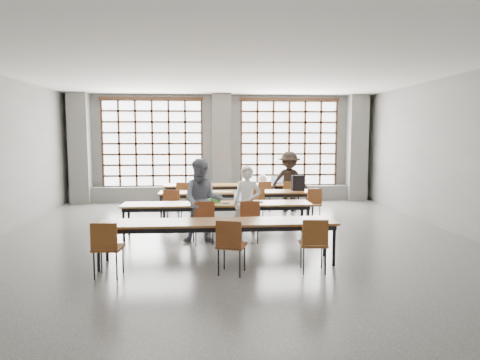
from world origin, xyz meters
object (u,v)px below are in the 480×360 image
(student_female, at_px, (203,201))
(backpack, at_px, (298,183))
(student_back, at_px, (289,182))
(chair_near_right, at_px, (314,240))
(red_pouch, at_px, (108,245))
(chair_back_right, at_px, (290,193))
(chair_near_left, at_px, (107,244))
(chair_mid_centre, at_px, (255,202))
(desk_row_c, at_px, (217,206))
(chair_back_mid, at_px, (263,193))
(chair_mid_left, at_px, (173,203))
(desk_row_a, at_px, (233,186))
(phone, at_px, (226,203))
(chair_front_left, at_px, (204,218))
(laptop_back, at_px, (277,181))
(chair_back_left, at_px, (184,194))
(plastic_bag, at_px, (263,179))
(chair_front_right, at_px, (248,217))
(green_box, at_px, (215,200))
(chair_near_mid, at_px, (231,241))
(student_male, at_px, (247,204))
(chair_mid_right, at_px, (312,202))
(mouse, at_px, (261,202))
(desk_row_b, at_px, (237,194))
(laptop_front, at_px, (242,199))
(desk_row_d, at_px, (218,225))

(student_female, bearing_deg, backpack, 46.90)
(student_back, bearing_deg, chair_near_right, -92.26)
(red_pouch, bearing_deg, chair_back_right, 54.15)
(chair_near_left, bearing_deg, chair_mid_centre, 54.73)
(desk_row_c, relative_size, red_pouch, 20.00)
(chair_back_mid, relative_size, chair_mid_left, 1.00)
(desk_row_a, relative_size, chair_mid_centre, 4.55)
(red_pouch, bearing_deg, phone, 51.36)
(chair_front_left, distance_m, student_female, 0.34)
(chair_back_mid, relative_size, phone, 6.77)
(chair_back_mid, xyz_separation_m, phone, (-1.18, -2.95, 0.20))
(desk_row_c, relative_size, laptop_back, 10.30)
(chair_back_left, bearing_deg, chair_mid_left, -96.56)
(chair_back_left, relative_size, phone, 6.77)
(chair_near_left, height_order, plastic_bag, plastic_bag)
(chair_front_right, bearing_deg, green_box, 133.07)
(student_back, bearing_deg, chair_near_mid, -105.09)
(chair_near_right, distance_m, student_male, 2.25)
(chair_mid_right, relative_size, mouse, 8.98)
(desk_row_b, distance_m, student_back, 1.93)
(chair_back_left, xyz_separation_m, chair_back_mid, (2.23, 0.00, 0.00))
(chair_mid_centre, bearing_deg, backpack, 29.65)
(chair_front_right, bearing_deg, chair_near_left, -140.45)
(chair_back_left, relative_size, chair_front_right, 1.00)
(desk_row_b, height_order, chair_near_right, chair_near_right)
(student_male, bearing_deg, student_female, -162.26)
(chair_near_mid, relative_size, plastic_bag, 3.08)
(desk_row_b, bearing_deg, desk_row_c, -106.53)
(chair_mid_left, height_order, student_male, student_male)
(chair_front_right, height_order, laptop_front, laptop_front)
(laptop_front, bearing_deg, desk_row_a, 90.28)
(chair_near_left, bearing_deg, red_pouch, 85.32)
(chair_back_mid, bearing_deg, desk_row_d, -106.16)
(student_male, bearing_deg, backpack, 75.08)
(desk_row_d, bearing_deg, chair_back_right, 65.75)
(desk_row_d, relative_size, laptop_front, 10.89)
(green_box, bearing_deg, chair_front_right, -46.93)
(student_female, relative_size, green_box, 6.83)
(desk_row_a, bearing_deg, chair_front_left, -101.32)
(chair_back_right, relative_size, chair_mid_left, 1.00)
(desk_row_a, relative_size, desk_row_d, 1.00)
(desk_row_d, bearing_deg, desk_row_b, 81.26)
(chair_back_left, height_order, chair_mid_left, same)
(green_box, xyz_separation_m, backpack, (2.21, 1.85, 0.15))
(desk_row_c, distance_m, laptop_front, 0.58)
(green_box, bearing_deg, red_pouch, -123.18)
(chair_mid_left, distance_m, student_female, 1.93)
(chair_front_left, height_order, student_male, student_male)
(laptop_front, bearing_deg, backpack, 48.59)
(student_male, distance_m, mouse, 0.59)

